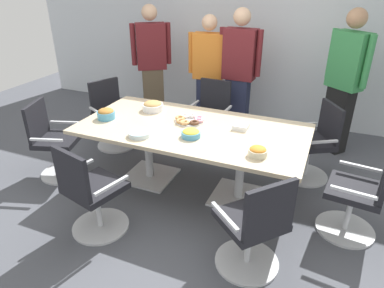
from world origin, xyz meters
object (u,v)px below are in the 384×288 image
at_px(snack_bowl_pretzels, 106,114).
at_px(office_chair_2, 91,195).
at_px(office_chair_6, 211,118).
at_px(snack_bowl_chips_orange, 258,151).
at_px(office_chair_5, 313,146).
at_px(snack_bowl_chips_yellow, 191,133).
at_px(snack_bowl_cookies, 153,106).
at_px(office_chair_0, 112,118).
at_px(plate_stack, 139,134).
at_px(office_chair_4, 359,197).
at_px(donut_platter, 189,120).
at_px(office_chair_3, 254,229).
at_px(person_standing_0, 152,63).
at_px(conference_table, 192,138).
at_px(napkin_pile, 241,126).
at_px(person_standing_2, 239,73).
at_px(person_standing_1, 209,73).
at_px(office_chair_1, 54,144).
at_px(person_standing_3, 344,81).

bearing_deg(snack_bowl_pretzels, office_chair_2, -64.81).
relative_size(office_chair_6, snack_bowl_chips_orange, 5.34).
xyz_separation_m(office_chair_5, snack_bowl_chips_orange, (-0.43, -1.13, 0.39)).
relative_size(snack_bowl_chips_yellow, snack_bowl_cookies, 0.78).
height_order(office_chair_0, plate_stack, office_chair_0).
xyz_separation_m(office_chair_4, snack_bowl_chips_orange, (-0.91, -0.23, 0.39)).
bearing_deg(office_chair_0, donut_platter, 97.86).
bearing_deg(donut_platter, office_chair_2, -111.78).
bearing_deg(office_chair_4, office_chair_0, 84.21).
xyz_separation_m(office_chair_3, snack_bowl_chips_yellow, (-0.84, 0.70, 0.38)).
distance_m(office_chair_6, person_standing_0, 1.39).
relative_size(conference_table, office_chair_5, 2.64).
height_order(snack_bowl_cookies, snack_bowl_pretzels, snack_bowl_pretzels).
bearing_deg(office_chair_5, conference_table, 91.09).
bearing_deg(napkin_pile, person_standing_2, 107.33).
xyz_separation_m(conference_table, snack_bowl_chips_orange, (0.78, -0.35, 0.17)).
xyz_separation_m(person_standing_1, snack_bowl_chips_yellow, (0.51, -1.85, -0.09)).
xyz_separation_m(office_chair_0, office_chair_1, (-0.16, -0.95, 0.00)).
xyz_separation_m(conference_table, office_chair_4, (1.69, -0.12, -0.22)).
bearing_deg(snack_bowl_cookies, conference_table, -23.98).
relative_size(person_standing_2, snack_bowl_chips_yellow, 9.40).
bearing_deg(office_chair_1, plate_stack, 70.17).
xyz_separation_m(office_chair_3, person_standing_3, (0.50, 2.55, 0.57)).
distance_m(office_chair_1, snack_bowl_chips_yellow, 1.74).
xyz_separation_m(office_chair_3, donut_platter, (-1.01, 1.05, 0.37)).
xyz_separation_m(office_chair_0, person_standing_1, (1.02, 1.04, 0.48)).
xyz_separation_m(office_chair_1, office_chair_2, (1.05, -0.68, 0.00)).
xyz_separation_m(conference_table, snack_bowl_chips_yellow, (0.08, -0.23, 0.17)).
height_order(office_chair_2, snack_bowl_chips_yellow, office_chair_2).
bearing_deg(office_chair_4, person_standing_2, 50.97).
height_order(person_standing_1, plate_stack, person_standing_1).
distance_m(conference_table, snack_bowl_chips_yellow, 0.29).
xyz_separation_m(office_chair_5, person_standing_1, (-1.63, 0.85, 0.48)).
relative_size(conference_table, snack_bowl_chips_yellow, 12.45).
bearing_deg(snack_bowl_chips_yellow, office_chair_2, -128.03).
height_order(person_standing_2, snack_bowl_chips_orange, person_standing_2).
bearing_deg(snack_bowl_pretzels, person_standing_3, 36.65).
height_order(conference_table, snack_bowl_cookies, snack_bowl_cookies).
bearing_deg(donut_platter, office_chair_1, -162.02).
height_order(snack_bowl_pretzels, napkin_pile, snack_bowl_pretzels).
height_order(office_chair_3, donut_platter, office_chair_3).
bearing_deg(person_standing_0, person_standing_1, 147.03).
xyz_separation_m(office_chair_3, office_chair_5, (0.29, 1.70, 0.00)).
xyz_separation_m(conference_table, office_chair_5, (1.21, 0.77, -0.22)).
distance_m(office_chair_4, snack_bowl_cookies, 2.38).
distance_m(office_chair_5, snack_bowl_cookies, 1.94).
bearing_deg(office_chair_3, snack_bowl_chips_yellow, 91.30).
bearing_deg(snack_bowl_chips_orange, office_chair_4, 14.33).
distance_m(office_chair_4, office_chair_6, 2.24).
bearing_deg(snack_bowl_chips_yellow, person_standing_0, 128.13).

